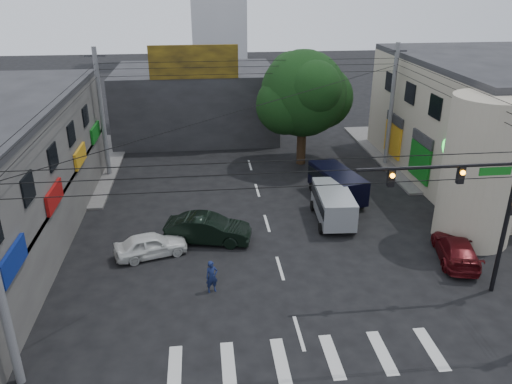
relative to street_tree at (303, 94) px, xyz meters
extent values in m
plane|color=black|center=(-4.00, -17.00, -5.47)|extent=(160.00, 160.00, 0.00)
cube|color=#514F4C|center=(-22.00, 1.00, -5.40)|extent=(16.00, 16.00, 0.15)
cube|color=#514F4C|center=(14.00, 1.00, -5.40)|extent=(16.00, 16.00, 0.15)
cube|color=#A29880|center=(14.00, -4.00, -1.47)|extent=(14.00, 18.00, 8.00)
cylinder|color=#A29880|center=(7.00, -13.00, -1.47)|extent=(4.00, 4.00, 8.00)
cube|color=#232326|center=(-8.00, 9.00, -2.47)|extent=(14.00, 10.00, 6.00)
cube|color=olive|center=(-8.00, 4.10, 1.83)|extent=(7.00, 0.30, 2.60)
cylinder|color=black|center=(0.00, 0.00, -3.27)|extent=(0.70, 0.70, 4.40)
sphere|color=black|center=(0.00, 0.00, 0.03)|extent=(6.40, 6.40, 6.40)
cylinder|color=black|center=(5.50, -18.00, -1.87)|extent=(0.20, 0.20, 7.20)
cylinder|color=black|center=(2.00, -18.00, 0.83)|extent=(7.00, 0.14, 0.14)
cube|color=black|center=(3.00, -18.00, 0.43)|extent=(0.28, 0.22, 0.75)
cube|color=black|center=(0.00, -18.00, 0.43)|extent=(0.28, 0.22, 0.75)
sphere|color=orange|center=(3.00, -18.14, 0.58)|extent=(0.20, 0.20, 0.20)
sphere|color=orange|center=(0.00, -18.14, 0.58)|extent=(0.20, 0.20, 0.20)
cube|color=#0E6215|center=(4.50, -18.00, 0.53)|extent=(1.40, 0.06, 0.35)
cylinder|color=#59595B|center=(-14.50, -1.00, -0.87)|extent=(0.32, 0.32, 9.20)
cylinder|color=#59595B|center=(6.50, -1.00, -0.87)|extent=(0.32, 0.32, 9.20)
imported|color=black|center=(-7.51, -11.82, -4.70)|extent=(3.53, 5.33, 1.54)
imported|color=silver|center=(-10.50, -13.00, -4.84)|extent=(3.51, 4.55, 1.27)
imported|color=#45090D|center=(5.08, -15.18, -4.83)|extent=(3.84, 5.23, 1.28)
imported|color=#131C42|center=(-7.44, -16.61, -4.68)|extent=(0.80, 0.72, 1.58)
camera|label=1|loc=(-7.60, -36.18, 7.98)|focal=35.00mm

